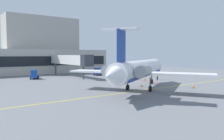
{
  "coord_description": "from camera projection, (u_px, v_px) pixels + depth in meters",
  "views": [
    {
      "loc": [
        -23.71,
        -24.04,
        5.83
      ],
      "look_at": [
        0.58,
        8.51,
        3.0
      ],
      "focal_mm": 36.15,
      "sensor_mm": 36.0,
      "label": 1
    }
  ],
  "objects": [
    {
      "name": "ground",
      "position": [
        143.0,
        94.0,
        33.78
      ],
      "size": [
        120.0,
        120.0,
        0.11
      ],
      "color": "slate"
    },
    {
      "name": "terminal_building",
      "position": [
        26.0,
        53.0,
        68.09
      ],
      "size": [
        55.58,
        12.25,
        17.73
      ],
      "color": "#B7B2A8",
      "rests_on": "ground"
    },
    {
      "name": "jet_bridge_west",
      "position": [
        70.0,
        60.0,
        58.04
      ],
      "size": [
        2.4,
        20.58,
        5.75
      ],
      "color": "silver",
      "rests_on": "ground"
    },
    {
      "name": "regional_jet",
      "position": [
        140.0,
        70.0,
        36.18
      ],
      "size": [
        25.16,
        21.04,
        9.0
      ],
      "color": "white",
      "rests_on": "ground"
    },
    {
      "name": "baggage_tug",
      "position": [
        98.0,
        72.0,
        62.88
      ],
      "size": [
        3.78,
        3.92,
        2.1
      ],
      "color": "#19389E",
      "rests_on": "ground"
    },
    {
      "name": "pushback_tractor",
      "position": [
        34.0,
        75.0,
        53.34
      ],
      "size": [
        3.03,
        4.37,
        2.17
      ],
      "color": "#1E4CB2",
      "rests_on": "ground"
    },
    {
      "name": "belt_loader",
      "position": [
        120.0,
        71.0,
        66.11
      ],
      "size": [
        3.9,
        3.71,
        1.79
      ],
      "color": "#1E4CB2",
      "rests_on": "ground"
    },
    {
      "name": "marshaller",
      "position": [
        157.0,
        75.0,
        51.2
      ],
      "size": [
        0.83,
        0.34,
        2.01
      ],
      "color": "#191E33",
      "rests_on": "ground"
    },
    {
      "name": "safety_cone_alpha",
      "position": [
        193.0,
        87.0,
        38.97
      ],
      "size": [
        0.47,
        0.47,
        0.55
      ],
      "color": "orange",
      "rests_on": "ground"
    },
    {
      "name": "safety_cone_bravo",
      "position": [
        141.0,
        85.0,
        40.83
      ],
      "size": [
        0.47,
        0.47,
        0.55
      ],
      "color": "orange",
      "rests_on": "ground"
    },
    {
      "name": "safety_cone_charlie",
      "position": [
        145.0,
        79.0,
        51.04
      ],
      "size": [
        0.47,
        0.47,
        0.55
      ],
      "color": "orange",
      "rests_on": "ground"
    }
  ]
}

